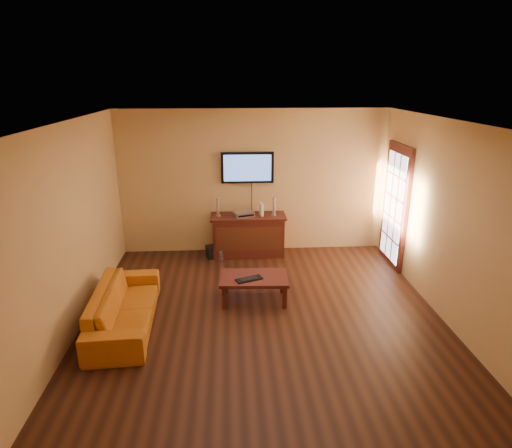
{
  "coord_description": "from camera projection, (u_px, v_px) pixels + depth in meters",
  "views": [
    {
      "loc": [
        -0.45,
        -5.35,
        3.21
      ],
      "look_at": [
        -0.05,
        0.8,
        1.1
      ],
      "focal_mm": 30.0,
      "sensor_mm": 36.0,
      "label": 1
    }
  ],
  "objects": [
    {
      "name": "french_door",
      "position": [
        395.0,
        207.0,
        7.53
      ],
      "size": [
        0.07,
        1.02,
        2.22
      ],
      "color": "#41140E",
      "rests_on": "ground"
    },
    {
      "name": "room_walls",
      "position": [
        261.0,
        189.0,
        6.16
      ],
      "size": [
        5.0,
        5.0,
        5.0
      ],
      "color": "tan",
      "rests_on": "ground"
    },
    {
      "name": "speaker_right",
      "position": [
        274.0,
        207.0,
        7.91
      ],
      "size": [
        0.09,
        0.09,
        0.34
      ],
      "color": "silver",
      "rests_on": "media_console"
    },
    {
      "name": "television",
      "position": [
        247.0,
        168.0,
        7.89
      ],
      "size": [
        0.97,
        0.08,
        0.58
      ],
      "color": "black",
      "rests_on": "ground"
    },
    {
      "name": "media_console",
      "position": [
        248.0,
        235.0,
        8.08
      ],
      "size": [
        1.4,
        0.53,
        0.78
      ],
      "color": "#41140E",
      "rests_on": "ground"
    },
    {
      "name": "ground_plane",
      "position": [
        263.0,
        315.0,
        6.11
      ],
      "size": [
        5.0,
        5.0,
        0.0
      ],
      "primitive_type": "plane",
      "color": "black",
      "rests_on": "ground"
    },
    {
      "name": "subwoofer",
      "position": [
        213.0,
        252.0,
        8.04
      ],
      "size": [
        0.29,
        0.29,
        0.22
      ],
      "primitive_type": "cube",
      "rotation": [
        0.0,
        0.0,
        0.37
      ],
      "color": "black",
      "rests_on": "ground"
    },
    {
      "name": "bottle",
      "position": [
        221.0,
        257.0,
        7.82
      ],
      "size": [
        0.08,
        0.08,
        0.23
      ],
      "color": "white",
      "rests_on": "ground"
    },
    {
      "name": "sofa",
      "position": [
        124.0,
        301.0,
        5.75
      ],
      "size": [
        0.65,
        1.93,
        0.74
      ],
      "primitive_type": "imported",
      "rotation": [
        0.0,
        0.0,
        1.62
      ],
      "color": "#C56915",
      "rests_on": "ground"
    },
    {
      "name": "game_console",
      "position": [
        261.0,
        209.0,
        7.93
      ],
      "size": [
        0.08,
        0.18,
        0.23
      ],
      "primitive_type": "cube",
      "rotation": [
        0.0,
        0.0,
        0.18
      ],
      "color": "white",
      "rests_on": "media_console"
    },
    {
      "name": "keyboard",
      "position": [
        249.0,
        279.0,
        6.3
      ],
      "size": [
        0.42,
        0.28,
        0.02
      ],
      "color": "black",
      "rests_on": "coffee_table"
    },
    {
      "name": "speaker_left",
      "position": [
        218.0,
        207.0,
        7.88
      ],
      "size": [
        0.1,
        0.1,
        0.35
      ],
      "color": "silver",
      "rests_on": "media_console"
    },
    {
      "name": "av_receiver",
      "position": [
        244.0,
        214.0,
        7.92
      ],
      "size": [
        0.41,
        0.35,
        0.08
      ],
      "primitive_type": "cube",
      "rotation": [
        0.0,
        0.0,
        0.32
      ],
      "color": "silver",
      "rests_on": "media_console"
    },
    {
      "name": "coffee_table",
      "position": [
        254.0,
        280.0,
        6.41
      ],
      "size": [
        1.04,
        0.66,
        0.39
      ],
      "color": "#41140E",
      "rests_on": "ground"
    }
  ]
}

